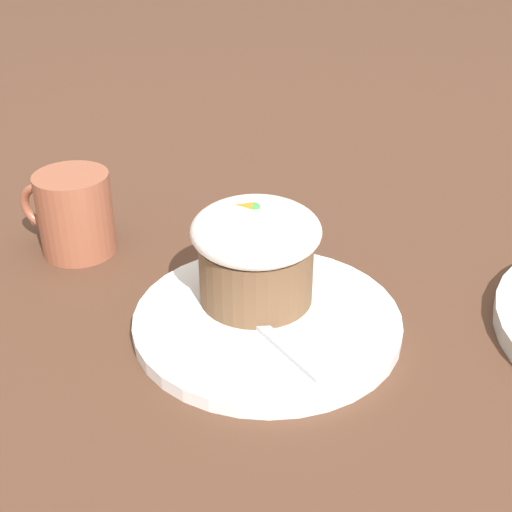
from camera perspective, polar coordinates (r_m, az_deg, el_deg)
ground_plane at (r=0.59m, az=0.89°, el=-5.71°), size 4.00×4.00×0.00m
dessert_plate at (r=0.59m, az=0.90°, el=-5.23°), size 0.22×0.22×0.01m
carrot_cake at (r=0.58m, az=-0.00°, el=0.41°), size 0.11×0.11×0.09m
spoon at (r=0.57m, az=-0.21°, el=-4.99°), size 0.12×0.09×0.01m
coffee_cup at (r=0.70m, az=-14.36°, el=3.32°), size 0.10×0.07×0.08m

